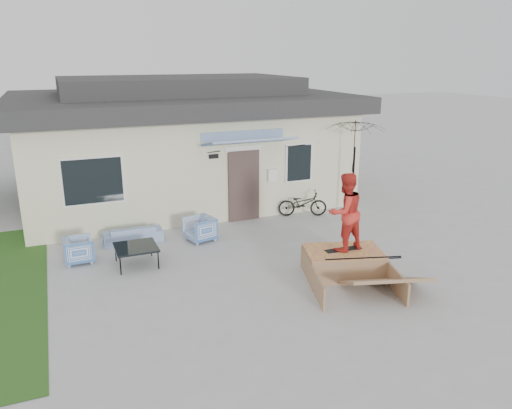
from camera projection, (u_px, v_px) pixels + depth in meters
name	position (u px, v px, depth m)	size (l,w,h in m)	color
ground	(275.00, 287.00, 10.62)	(90.00, 90.00, 0.00)	#A6A6A6
grass_strip	(12.00, 289.00, 10.50)	(1.40, 8.00, 0.01)	#224B19
house	(180.00, 140.00, 17.14)	(10.80, 8.49, 4.10)	beige
loveseat	(133.00, 231.00, 13.09)	(1.52, 0.45, 0.59)	#2C5EA6
armchair_left	(79.00, 249.00, 11.80)	(0.65, 0.61, 0.67)	#2C5EA6
armchair_right	(200.00, 228.00, 13.17)	(0.69, 0.65, 0.71)	#2C5EA6
coffee_table	(137.00, 256.00, 11.65)	(0.95, 0.95, 0.47)	black
bicycle	(303.00, 201.00, 15.18)	(0.52, 1.48, 0.95)	black
patio_umbrella	(354.00, 158.00, 15.04)	(1.79, 1.65, 2.20)	black
skate_ramp	(343.00, 263.00, 11.16)	(1.67, 2.23, 0.56)	#8E6948
skateboard	(343.00, 249.00, 11.12)	(0.86, 0.21, 0.05)	black
skater	(345.00, 211.00, 10.86)	(0.85, 0.66, 1.75)	red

